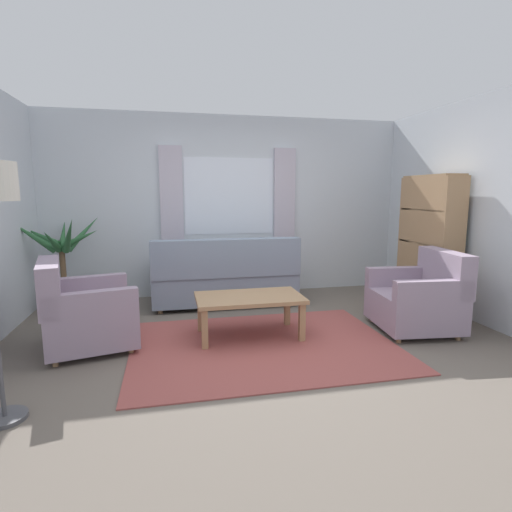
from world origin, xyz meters
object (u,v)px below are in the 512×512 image
object	(u,v)px
armchair_left	(83,313)
coffee_table	(249,301)
couch	(225,278)
armchair_right	(420,299)
bookshelf	(428,242)
potted_plant	(63,267)

from	to	relation	value
armchair_left	coffee_table	xyz separation A→B (m)	(1.63, -0.03, 0.03)
couch	armchair_left	xyz separation A→B (m)	(-1.55, -1.25, -0.01)
armchair_right	bookshelf	distance (m)	1.05
coffee_table	bookshelf	size ratio (longest dim) A/B	0.64
armchair_right	armchair_left	bearing A→B (deg)	-87.59
coffee_table	armchair_right	bearing A→B (deg)	-5.96
armchair_left	bookshelf	bearing A→B (deg)	-96.70
armchair_right	bookshelf	bearing A→B (deg)	147.31
coffee_table	couch	bearing A→B (deg)	93.66
coffee_table	potted_plant	distance (m)	2.58
armchair_left	potted_plant	world-z (taller)	potted_plant
armchair_left	potted_plant	distance (m)	1.52
couch	coffee_table	distance (m)	1.28
coffee_table	bookshelf	xyz separation A→B (m)	(2.43, 0.52, 0.50)
armchair_left	armchair_right	bearing A→B (deg)	-107.18
couch	bookshelf	distance (m)	2.68
armchair_left	armchair_right	distance (m)	3.50
couch	armchair_left	distance (m)	1.99
couch	armchair_right	distance (m)	2.44
couch	armchair_right	bearing A→B (deg)	142.91
armchair_right	potted_plant	size ratio (longest dim) A/B	0.73
armchair_left	coffee_table	world-z (taller)	armchair_left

